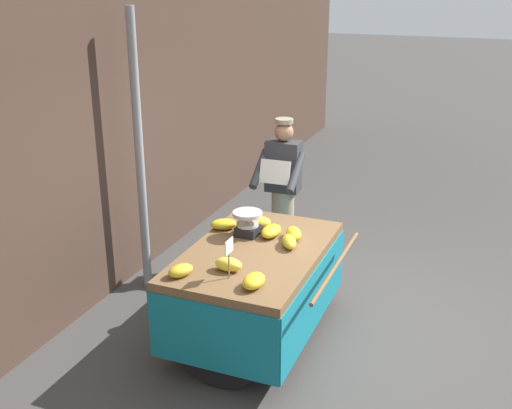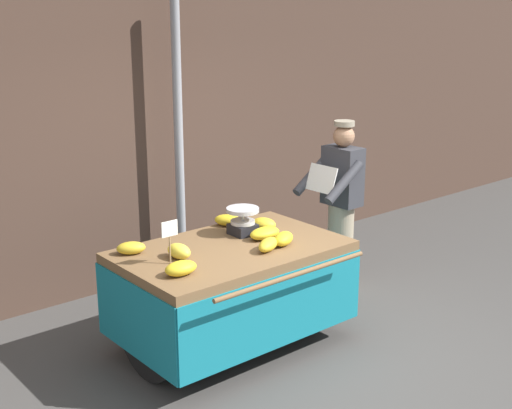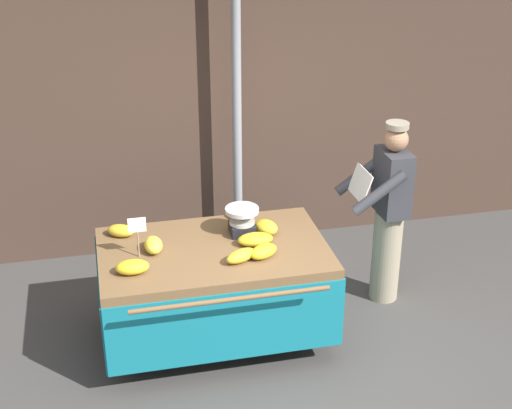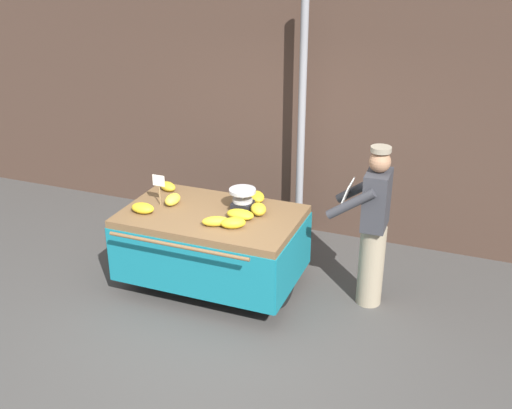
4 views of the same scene
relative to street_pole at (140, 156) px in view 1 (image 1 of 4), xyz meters
The scene contains 15 objects.
ground_plane 2.73m from the street_pole, 91.34° to the right, with size 60.00×60.00×0.00m, color #423F3D.
back_wall 0.57m from the street_pole, 97.74° to the left, with size 16.00×0.24×3.73m, color #473328.
street_pole is the anchor object (origin of this frame).
banana_cart 1.75m from the street_pole, 108.71° to the right, with size 1.85×1.34×0.89m.
weighing_scale 1.38m from the street_pole, 99.87° to the right, with size 0.28×0.28×0.24m.
price_sign 1.87m from the street_pole, 126.31° to the right, with size 0.14×0.01×0.34m.
banana_bunch_0 1.80m from the street_pole, 94.82° to the right, with size 0.14×0.25×0.11m, color gold.
banana_bunch_1 1.72m from the street_pole, 137.67° to the right, with size 0.14×0.23×0.10m, color gold.
banana_bunch_2 1.80m from the street_pole, 124.34° to the right, with size 0.14×0.23×0.11m, color yellow.
banana_bunch_3 1.84m from the street_pole, 100.69° to the right, with size 0.12×0.27×0.10m, color gold.
banana_bunch_4 1.15m from the street_pole, 99.58° to the right, with size 0.16×0.25×0.10m, color gold.
banana_bunch_5 1.59m from the street_pole, 96.09° to the right, with size 0.17×0.29×0.10m, color gold.
banana_bunch_6 1.42m from the street_pole, 91.21° to the right, with size 0.16×0.22×0.12m, color gold.
banana_bunch_7 2.14m from the street_pole, 123.89° to the right, with size 0.16×0.25×0.11m, color gold.
vendor_person 1.72m from the street_pole, 45.63° to the right, with size 0.59×0.52×1.71m.
Camera 1 is at (-5.17, -1.08, 3.23)m, focal length 43.81 mm.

